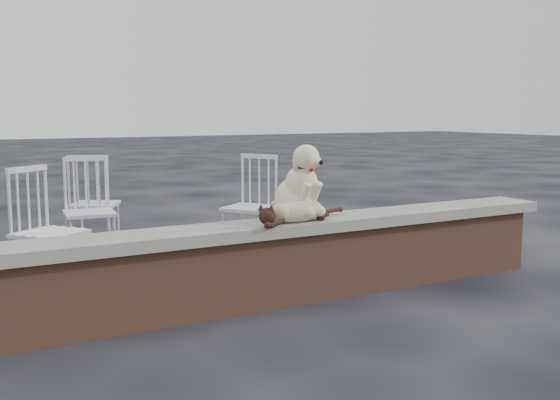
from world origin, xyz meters
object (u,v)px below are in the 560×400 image
chair_c (94,202)px  chair_b (89,211)px  chair_a (50,231)px  dog (295,181)px  cat (296,210)px  chair_d (250,206)px

chair_c → chair_b: 0.55m
chair_b → chair_c: bearing=78.0°
chair_b → chair_a: 0.97m
dog → chair_c: bearing=98.6°
dog → chair_c: 2.51m
cat → chair_a: size_ratio=1.06×
cat → chair_c: 2.60m
dog → chair_b: (-1.04, 1.80, -0.38)m
chair_d → dog: bearing=-48.3°
chair_c → chair_d: bearing=169.9°
chair_b → chair_d: size_ratio=1.00×
cat → chair_a: bearing=130.6°
chair_c → chair_a: same height
dog → chair_a: size_ratio=0.58×
chair_a → dog: bearing=-68.8°
chair_a → chair_c: bearing=27.7°
dog → chair_a: (-1.53, 0.96, -0.38)m
dog → chair_d: (0.33, 1.37, -0.38)m
chair_c → chair_d: same height
dog → cat: size_ratio=0.54×
dog → chair_c: size_ratio=0.58×
cat → dog: bearing=49.9°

